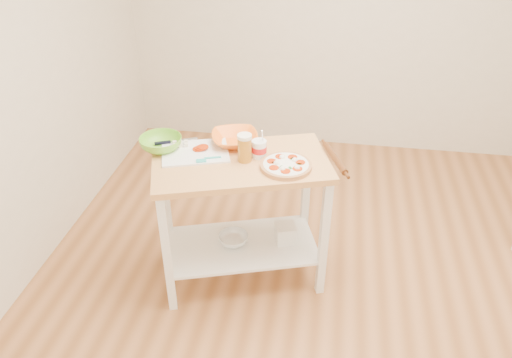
{
  "coord_description": "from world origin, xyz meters",
  "views": [
    {
      "loc": [
        -0.09,
        -2.27,
        2.4
      ],
      "look_at": [
        -0.49,
        0.2,
        0.81
      ],
      "focal_mm": 35.0,
      "sensor_mm": 36.0,
      "label": 1
    }
  ],
  "objects_px": {
    "beer_pint": "(245,148)",
    "yogurt_tub": "(259,149)",
    "knife": "(170,142)",
    "green_bowl": "(161,143)",
    "cutting_board": "(195,152)",
    "spatula": "(207,159)",
    "shelf_bin": "(285,233)",
    "prep_island": "(241,197)",
    "rolling_pin": "(335,158)",
    "shelf_glass_bowl": "(233,239)",
    "orange_bowl": "(235,139)",
    "pizza": "(286,165)"
  },
  "relations": [
    {
      "from": "spatula",
      "to": "orange_bowl",
      "type": "bearing_deg",
      "value": 45.61
    },
    {
      "from": "orange_bowl",
      "to": "beer_pint",
      "type": "height_order",
      "value": "beer_pint"
    },
    {
      "from": "knife",
      "to": "shelf_bin",
      "type": "xyz_separation_m",
      "value": [
        0.75,
        -0.05,
        -0.59
      ]
    },
    {
      "from": "pizza",
      "to": "cutting_board",
      "type": "bearing_deg",
      "value": 171.45
    },
    {
      "from": "green_bowl",
      "to": "shelf_glass_bowl",
      "type": "relative_size",
      "value": 1.31
    },
    {
      "from": "yogurt_tub",
      "to": "spatula",
      "type": "bearing_deg",
      "value": -160.45
    },
    {
      "from": "cutting_board",
      "to": "orange_bowl",
      "type": "relative_size",
      "value": 1.65
    },
    {
      "from": "prep_island",
      "to": "pizza",
      "type": "height_order",
      "value": "pizza"
    },
    {
      "from": "spatula",
      "to": "rolling_pin",
      "type": "height_order",
      "value": "rolling_pin"
    },
    {
      "from": "cutting_board",
      "to": "beer_pint",
      "type": "height_order",
      "value": "beer_pint"
    },
    {
      "from": "spatula",
      "to": "prep_island",
      "type": "bearing_deg",
      "value": -7.32
    },
    {
      "from": "orange_bowl",
      "to": "rolling_pin",
      "type": "distance_m",
      "value": 0.64
    },
    {
      "from": "knife",
      "to": "yogurt_tub",
      "type": "bearing_deg",
      "value": -30.51
    },
    {
      "from": "green_bowl",
      "to": "rolling_pin",
      "type": "distance_m",
      "value": 1.06
    },
    {
      "from": "green_bowl",
      "to": "yogurt_tub",
      "type": "bearing_deg",
      "value": 0.58
    },
    {
      "from": "prep_island",
      "to": "beer_pint",
      "type": "height_order",
      "value": "beer_pint"
    },
    {
      "from": "orange_bowl",
      "to": "shelf_bin",
      "type": "xyz_separation_m",
      "value": [
        0.35,
        -0.12,
        -0.61
      ]
    },
    {
      "from": "prep_island",
      "to": "rolling_pin",
      "type": "height_order",
      "value": "rolling_pin"
    },
    {
      "from": "beer_pint",
      "to": "green_bowl",
      "type": "bearing_deg",
      "value": 174.38
    },
    {
      "from": "pizza",
      "to": "yogurt_tub",
      "type": "bearing_deg",
      "value": 149.67
    },
    {
      "from": "prep_island",
      "to": "knife",
      "type": "xyz_separation_m",
      "value": [
        -0.48,
        0.13,
        0.28
      ]
    },
    {
      "from": "prep_island",
      "to": "knife",
      "type": "height_order",
      "value": "knife"
    },
    {
      "from": "knife",
      "to": "pizza",
      "type": "bearing_deg",
      "value": -36.59
    },
    {
      "from": "spatula",
      "to": "knife",
      "type": "distance_m",
      "value": 0.33
    },
    {
      "from": "spatula",
      "to": "shelf_bin",
      "type": "bearing_deg",
      "value": -3.95
    },
    {
      "from": "spatula",
      "to": "orange_bowl",
      "type": "xyz_separation_m",
      "value": [
        0.12,
        0.24,
        0.02
      ]
    },
    {
      "from": "beer_pint",
      "to": "cutting_board",
      "type": "bearing_deg",
      "value": 172.3
    },
    {
      "from": "knife",
      "to": "shelf_glass_bowl",
      "type": "bearing_deg",
      "value": -41.31
    },
    {
      "from": "yogurt_tub",
      "to": "shelf_bin",
      "type": "distance_m",
      "value": 0.66
    },
    {
      "from": "cutting_board",
      "to": "orange_bowl",
      "type": "xyz_separation_m",
      "value": [
        0.22,
        0.15,
        0.03
      ]
    },
    {
      "from": "pizza",
      "to": "beer_pint",
      "type": "relative_size",
      "value": 1.75
    },
    {
      "from": "knife",
      "to": "orange_bowl",
      "type": "xyz_separation_m",
      "value": [
        0.4,
        0.07,
        0.02
      ]
    },
    {
      "from": "rolling_pin",
      "to": "shelf_glass_bowl",
      "type": "height_order",
      "value": "rolling_pin"
    },
    {
      "from": "pizza",
      "to": "prep_island",
      "type": "bearing_deg",
      "value": 173.0
    },
    {
      "from": "yogurt_tub",
      "to": "rolling_pin",
      "type": "bearing_deg",
      "value": 2.44
    },
    {
      "from": "spatula",
      "to": "shelf_bin",
      "type": "relative_size",
      "value": 1.12
    },
    {
      "from": "cutting_board",
      "to": "orange_bowl",
      "type": "bearing_deg",
      "value": 16.07
    },
    {
      "from": "shelf_bin",
      "to": "prep_island",
      "type": "bearing_deg",
      "value": -163.54
    },
    {
      "from": "beer_pint",
      "to": "yogurt_tub",
      "type": "bearing_deg",
      "value": 37.26
    },
    {
      "from": "spatula",
      "to": "shelf_bin",
      "type": "height_order",
      "value": "spatula"
    },
    {
      "from": "cutting_board",
      "to": "shelf_bin",
      "type": "distance_m",
      "value": 0.82
    },
    {
      "from": "green_bowl",
      "to": "shelf_bin",
      "type": "relative_size",
      "value": 2.05
    },
    {
      "from": "pizza",
      "to": "spatula",
      "type": "bearing_deg",
      "value": -179.59
    },
    {
      "from": "spatula",
      "to": "beer_pint",
      "type": "bearing_deg",
      "value": -6.2
    },
    {
      "from": "spatula",
      "to": "yogurt_tub",
      "type": "xyz_separation_m",
      "value": [
        0.29,
        0.1,
        0.04
      ]
    },
    {
      "from": "cutting_board",
      "to": "spatula",
      "type": "distance_m",
      "value": 0.14
    },
    {
      "from": "shelf_glass_bowl",
      "to": "shelf_bin",
      "type": "height_order",
      "value": "shelf_bin"
    },
    {
      "from": "knife",
      "to": "green_bowl",
      "type": "distance_m",
      "value": 0.08
    },
    {
      "from": "knife",
      "to": "orange_bowl",
      "type": "height_order",
      "value": "orange_bowl"
    },
    {
      "from": "pizza",
      "to": "shelf_bin",
      "type": "bearing_deg",
      "value": 88.56
    }
  ]
}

